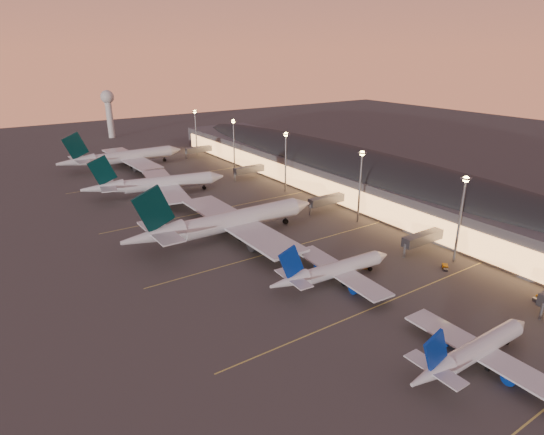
{
  "coord_description": "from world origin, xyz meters",
  "views": [
    {
      "loc": [
        -75.54,
        -70.13,
        58.32
      ],
      "look_at": [
        2.0,
        45.0,
        7.0
      ],
      "focal_mm": 30.0,
      "sensor_mm": 36.0,
      "label": 1
    }
  ],
  "objects": [
    {
      "name": "baggage_tug_c",
      "position": [
        10.8,
        11.77,
        0.51
      ],
      "size": [
        3.94,
        3.36,
        1.13
      ],
      "rotation": [
        0.0,
        0.0,
        -0.6
      ],
      "color": "#C37200",
      "rests_on": "ground"
    },
    {
      "name": "radar_tower",
      "position": [
        10.0,
        260.0,
        21.87
      ],
      "size": [
        9.0,
        9.0,
        32.5
      ],
      "color": "silver",
      "rests_on": "ground"
    },
    {
      "name": "airliner_narrow_south",
      "position": [
        -1.9,
        -30.95,
        3.34
      ],
      "size": [
        35.97,
        31.98,
        12.91
      ],
      "rotation": [
        0.0,
        0.0,
        -0.0
      ],
      "color": "silver",
      "rests_on": "ground"
    },
    {
      "name": "light_masts",
      "position": [
        36.0,
        65.0,
        17.55
      ],
      "size": [
        2.2,
        217.2,
        25.9
      ],
      "color": "gray",
      "rests_on": "ground"
    },
    {
      "name": "baggage_tug_b",
      "position": [
        34.94,
        -25.42,
        0.52
      ],
      "size": [
        4.0,
        1.99,
        1.15
      ],
      "rotation": [
        0.0,
        0.0,
        -0.11
      ],
      "color": "#C37200",
      "rests_on": "ground"
    },
    {
      "name": "airliner_wide_far",
      "position": [
        -9.47,
        167.78,
        5.41
      ],
      "size": [
        65.69,
        59.8,
        21.03
      ],
      "rotation": [
        0.0,
        0.0,
        0.04
      ],
      "color": "silver",
      "rests_on": "ground"
    },
    {
      "name": "baggage_tug_d",
      "position": [
        29.87,
        -1.58,
        0.47
      ],
      "size": [
        3.48,
        3.33,
        1.04
      ],
      "rotation": [
        0.0,
        0.0,
        0.73
      ],
      "color": "#C37200",
      "rests_on": "ground"
    },
    {
      "name": "airliner_wide_mid",
      "position": [
        -12.57,
        111.31,
        4.93
      ],
      "size": [
        59.65,
        55.03,
        19.14
      ],
      "rotation": [
        0.0,
        0.0,
        -0.17
      ],
      "color": "silver",
      "rests_on": "ground"
    },
    {
      "name": "airliner_wide_near",
      "position": [
        -10.68,
        52.65,
        5.64
      ],
      "size": [
        68.28,
        61.89,
        21.93
      ],
      "rotation": [
        0.0,
        0.0,
        0.0
      ],
      "color": "silver",
      "rests_on": "ground"
    },
    {
      "name": "terminal_building",
      "position": [
        61.84,
        72.47,
        8.78
      ],
      "size": [
        56.35,
        255.0,
        17.46
      ],
      "color": "#4D4D51",
      "rests_on": "ground"
    },
    {
      "name": "airliner_narrow_north",
      "position": [
        -2.0,
        10.15,
        3.55
      ],
      "size": [
        38.46,
        34.36,
        13.75
      ],
      "rotation": [
        0.0,
        0.0,
        -0.05
      ],
      "color": "silver",
      "rests_on": "ground"
    },
    {
      "name": "lane_markings",
      "position": [
        0.0,
        40.0,
        0.01
      ],
      "size": [
        90.0,
        180.36,
        0.0
      ],
      "color": "#D8C659",
      "rests_on": "ground"
    },
    {
      "name": "ground",
      "position": [
        0.0,
        0.0,
        0.0
      ],
      "size": [
        700.0,
        700.0,
        0.0
      ],
      "primitive_type": "plane",
      "color": "#3D3B39"
    }
  ]
}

